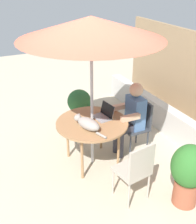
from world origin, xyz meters
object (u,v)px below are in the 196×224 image
at_px(potted_plant_near_fence, 189,172).
at_px(patio_umbrella, 91,28).
at_px(patio_table, 92,125).
at_px(chair_occupied, 139,122).
at_px(potted_plant_by_chair, 79,105).
at_px(chair_empty, 136,168).
at_px(laptop, 105,114).
at_px(person_seated, 131,115).
at_px(cat, 87,124).

bearing_deg(potted_plant_near_fence, patio_umbrella, -151.48).
distance_m(patio_table, chair_occupied, 0.87).
relative_size(patio_umbrella, potted_plant_by_chair, 3.08).
xyz_separation_m(chair_occupied, chair_empty, (1.03, -0.71, 0.00)).
height_order(laptop, potted_plant_near_fence, laptop).
height_order(patio_table, laptop, laptop).
xyz_separation_m(chair_empty, person_seated, (-1.03, 0.55, 0.17)).
distance_m(patio_umbrella, potted_plant_near_fence, 2.24).
bearing_deg(patio_table, potted_plant_near_fence, 28.52).
relative_size(patio_umbrella, potted_plant_near_fence, 2.55).
height_order(person_seated, laptop, person_seated).
distance_m(person_seated, potted_plant_by_chair, 1.34).
relative_size(chair_occupied, laptop, 2.72).
xyz_separation_m(patio_umbrella, potted_plant_near_fence, (1.36, 0.74, -1.63)).
bearing_deg(laptop, chair_occupied, 84.21).
bearing_deg(chair_empty, cat, -161.50).
distance_m(patio_umbrella, cat, 1.34).
bearing_deg(person_seated, cat, -80.08).
bearing_deg(person_seated, laptop, -97.77).
xyz_separation_m(patio_table, potted_plant_near_fence, (1.36, 0.74, -0.17)).
bearing_deg(patio_umbrella, potted_plant_by_chair, 166.78).
relative_size(chair_empty, potted_plant_by_chair, 1.22).
distance_m(chair_occupied, cat, 1.05).
xyz_separation_m(patio_umbrella, laptop, (-0.06, 0.24, -1.34)).
height_order(chair_occupied, potted_plant_by_chair, chair_occupied).
xyz_separation_m(person_seated, potted_plant_near_fence, (1.36, 0.03, -0.19)).
height_order(patio_umbrella, person_seated, patio_umbrella).
xyz_separation_m(chair_empty, cat, (-0.88, -0.29, 0.29)).
height_order(patio_umbrella, cat, patio_umbrella).
bearing_deg(potted_plant_near_fence, cat, -143.94).
height_order(chair_occupied, potted_plant_near_fence, chair_occupied).
distance_m(chair_empty, cat, 0.97).
xyz_separation_m(person_seated, laptop, (-0.06, -0.46, 0.10)).
bearing_deg(chair_empty, chair_occupied, 145.30).
bearing_deg(chair_empty, potted_plant_near_fence, 60.56).
height_order(cat, potted_plant_by_chair, cat).
xyz_separation_m(patio_table, laptop, (-0.06, 0.24, 0.12)).
xyz_separation_m(cat, potted_plant_near_fence, (1.21, 0.88, -0.31)).
bearing_deg(potted_plant_near_fence, chair_occupied, 174.79).
xyz_separation_m(laptop, potted_plant_by_chair, (-1.19, 0.05, -0.37)).
height_order(chair_occupied, cat, cat).
distance_m(patio_umbrella, chair_occupied, 1.82).
bearing_deg(potted_plant_by_chair, person_seated, 18.16).
bearing_deg(potted_plant_near_fence, person_seated, -178.54).
relative_size(potted_plant_near_fence, potted_plant_by_chair, 1.21).
relative_size(patio_table, potted_plant_near_fence, 1.23).
height_order(patio_umbrella, chair_empty, patio_umbrella).
bearing_deg(chair_empty, patio_table, -171.65).
xyz_separation_m(patio_table, potted_plant_by_chair, (-1.25, 0.29, -0.25)).
relative_size(chair_empty, cat, 1.44).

